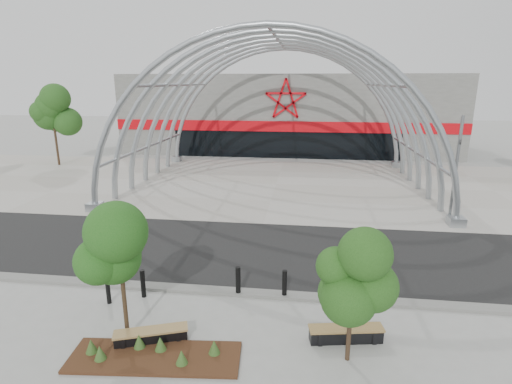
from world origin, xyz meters
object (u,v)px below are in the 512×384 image
street_tree_1 (353,273)px  bench_0 (151,337)px  signal_pole (456,169)px  bollard_2 (238,281)px  street_tree_0 (119,250)px  bench_1 (346,334)px

street_tree_1 → bench_0: (-5.55, -0.01, -2.38)m
signal_pole → bollard_2: size_ratio=5.23×
street_tree_1 → bollard_2: bearing=140.1°
street_tree_1 → bench_0: street_tree_1 is taller
street_tree_0 → signal_pole: bearing=42.5°
signal_pole → bollard_2: bearing=-138.2°
street_tree_0 → bollard_2: size_ratio=3.59×
bench_0 → bench_1: (5.57, 0.82, 0.01)m
street_tree_1 → bench_0: bearing=-179.9°
street_tree_0 → bench_0: size_ratio=1.84×
street_tree_1 → bench_1: 2.51m
street_tree_1 → bench_0: 6.04m
street_tree_1 → bench_0: size_ratio=1.71×
street_tree_1 → bollard_2: size_ratio=3.33×
signal_pole → street_tree_0: (-12.71, -11.63, -0.17)m
street_tree_1 → street_tree_0: bearing=178.6°
street_tree_1 → bollard_2: 5.02m
signal_pole → bench_1: bearing=-120.0°
street_tree_0 → bench_0: bearing=-11.4°
signal_pole → bench_0: (-11.92, -11.79, -2.76)m
bollard_2 → street_tree_1: bearing=-39.9°
signal_pole → bench_0: 16.99m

